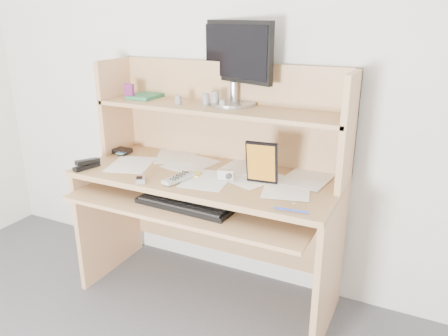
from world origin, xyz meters
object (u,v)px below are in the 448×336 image
at_px(keyboard, 186,203).
at_px(monitor, 235,60).
at_px(desk, 213,179).
at_px(tv_remote, 179,178).
at_px(game_case, 262,163).

xyz_separation_m(keyboard, monitor, (0.05, 0.47, 0.65)).
relative_size(desk, monitor, 2.91).
xyz_separation_m(tv_remote, game_case, (0.39, 0.13, 0.10)).
bearing_deg(game_case, tv_remote, -167.84).
bearing_deg(game_case, keyboard, -155.18).
relative_size(tv_remote, game_case, 0.88).
height_order(tv_remote, game_case, game_case).
height_order(desk, keyboard, desk).
distance_m(desk, tv_remote, 0.25).
distance_m(keyboard, game_case, 0.42).
relative_size(desk, keyboard, 2.79).
distance_m(game_case, monitor, 0.59).
bearing_deg(tv_remote, desk, 88.31).
bearing_deg(game_case, desk, 155.93).
height_order(tv_remote, monitor, monitor).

